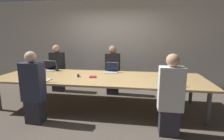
# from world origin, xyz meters

# --- Properties ---
(ground_plane) EXTENTS (24.00, 24.00, 0.00)m
(ground_plane) POSITION_xyz_m (0.00, 0.00, 0.00)
(ground_plane) COLOR brown
(curtain_wall) EXTENTS (12.00, 0.06, 2.80)m
(curtain_wall) POSITION_xyz_m (0.00, 1.86, 1.40)
(curtain_wall) COLOR beige
(curtain_wall) RESTS_ON ground_plane
(conference_table) EXTENTS (4.75, 1.49, 0.73)m
(conference_table) POSITION_xyz_m (0.00, 0.00, 0.68)
(conference_table) COLOR tan
(conference_table) RESTS_ON ground_plane
(laptop_near_right) EXTENTS (0.35, 0.24, 0.24)m
(laptop_near_right) POSITION_xyz_m (1.48, -0.53, 0.79)
(laptop_near_right) COLOR #B7B7BC
(laptop_near_right) RESTS_ON conference_table
(person_near_right) EXTENTS (0.40, 0.24, 1.39)m
(person_near_right) POSITION_xyz_m (1.43, -0.99, 0.67)
(person_near_right) COLOR #2D2D38
(person_near_right) RESTS_ON ground_plane
(laptop_near_left) EXTENTS (0.33, 0.26, 0.27)m
(laptop_near_left) POSITION_xyz_m (-1.13, -0.58, 0.80)
(laptop_near_left) COLOR silver
(laptop_near_left) RESTS_ON conference_table
(person_near_left) EXTENTS (0.40, 0.24, 1.39)m
(person_near_left) POSITION_xyz_m (-1.06, -0.95, 0.67)
(person_near_left) COLOR #2D2D38
(person_near_left) RESTS_ON ground_plane
(cup_near_left) EXTENTS (0.07, 0.07, 0.08)m
(cup_near_left) POSITION_xyz_m (-1.35, -0.55, 0.77)
(cup_near_left) COLOR #232328
(cup_near_left) RESTS_ON conference_table
(laptop_far_center) EXTENTS (0.32, 0.26, 0.26)m
(laptop_far_center) POSITION_xyz_m (0.20, 0.52, 0.80)
(laptop_far_center) COLOR silver
(laptop_far_center) RESTS_ON conference_table
(person_far_center) EXTENTS (0.40, 0.24, 1.39)m
(person_far_center) POSITION_xyz_m (0.16, 0.96, 0.68)
(person_far_center) COLOR #2D2D38
(person_far_center) RESTS_ON ground_plane
(laptop_far_left) EXTENTS (0.35, 0.28, 0.27)m
(laptop_far_left) POSITION_xyz_m (-1.51, 0.52, 0.80)
(laptop_far_left) COLOR silver
(laptop_far_left) RESTS_ON conference_table
(person_far_left) EXTENTS (0.40, 0.24, 1.40)m
(person_far_left) POSITION_xyz_m (-1.52, 1.00, 0.68)
(person_far_left) COLOR #2D2D38
(person_far_left) RESTS_ON ground_plane
(cup_far_left) EXTENTS (0.07, 0.07, 0.10)m
(cup_far_left) POSITION_xyz_m (-1.27, 0.47, 0.78)
(cup_far_left) COLOR #232328
(cup_far_left) RESTS_ON conference_table
(stapler) EXTENTS (0.10, 0.16, 0.05)m
(stapler) POSITION_xyz_m (-0.49, -0.05, 0.75)
(stapler) COLOR black
(stapler) RESTS_ON conference_table
(notebook) EXTENTS (0.20, 0.20, 0.02)m
(notebook) POSITION_xyz_m (-0.14, -0.06, 0.74)
(notebook) COLOR maroon
(notebook) RESTS_ON conference_table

